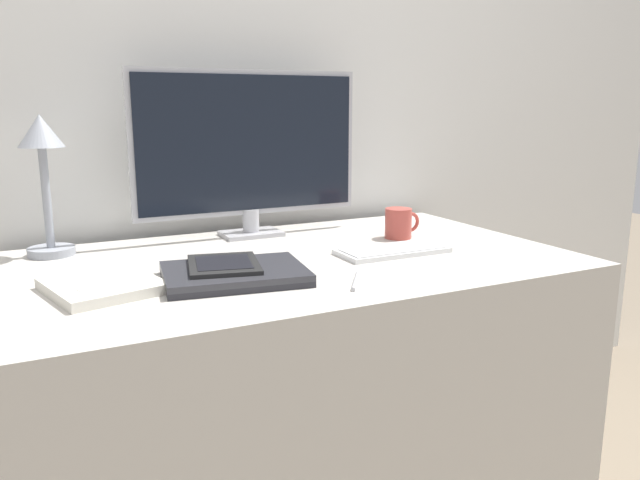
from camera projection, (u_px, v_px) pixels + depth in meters
wall_back at (226, 58)px, 1.80m from camera, size 3.60×0.05×2.40m
desk at (295, 393)px, 1.58m from camera, size 1.31×0.79×0.71m
monitor at (250, 148)px, 1.71m from camera, size 0.64×0.11×0.45m
keyboard at (393, 251)px, 1.55m from camera, size 0.28×0.12×0.01m
laptop at (235, 274)px, 1.31m from camera, size 0.32×0.26×0.03m
ereader at (224, 264)px, 1.32m from camera, size 0.18×0.21×0.01m
desk_lamp at (43, 162)px, 1.48m from camera, size 0.11×0.11×0.34m
notebook at (103, 286)px, 1.23m from camera, size 0.24×0.25×0.02m
coffee_mug at (399, 223)px, 1.72m from camera, size 0.11×0.07×0.08m
pen at (356, 280)px, 1.30m from camera, size 0.08×0.12×0.01m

